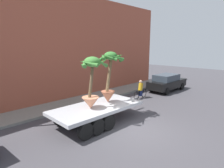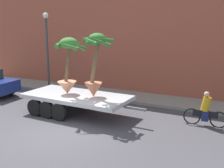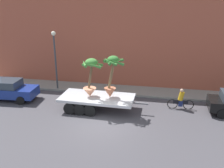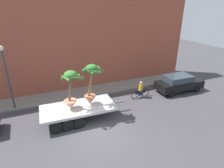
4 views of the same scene
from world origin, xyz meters
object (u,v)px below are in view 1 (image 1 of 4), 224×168
Objects in this scene: potted_palm_rear at (92,81)px; parked_car at (167,82)px; cyclist at (140,90)px; flatbed_trailer at (94,111)px; potted_palm_middle at (110,75)px.

potted_palm_rear is 10.29m from parked_car.
cyclist is at bearing 11.73° from potted_palm_rear.
cyclist is (6.00, 1.21, -0.08)m from flatbed_trailer.
potted_palm_middle is 0.65× the size of parked_car.
parked_car is (3.96, -0.22, 0.16)m from cyclist.
potted_palm_middle is at bearing 2.05° from flatbed_trailer.
parked_car is at bearing -3.20° from cyclist.
parked_car is at bearing 5.68° from flatbed_trailer.
flatbed_trailer is at bearing -177.95° from potted_palm_middle.
potted_palm_middle reaches higher than parked_car.
flatbed_trailer is 1.67m from potted_palm_rear.
potted_palm_rear is at bearing -156.55° from flatbed_trailer.
potted_palm_middle reaches higher than flatbed_trailer.
potted_palm_rear is (-0.15, -0.07, 1.66)m from flatbed_trailer.
cyclist is (6.16, 1.28, -1.74)m from potted_palm_rear.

